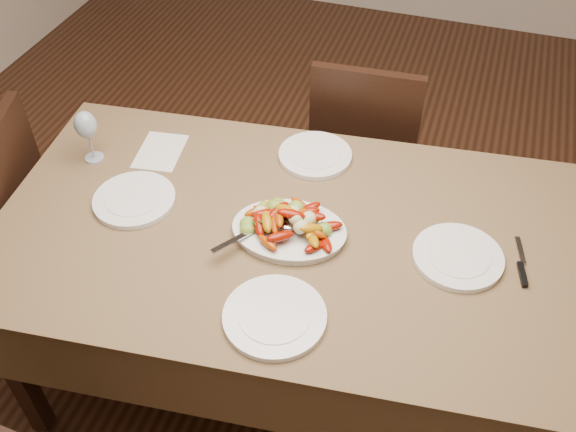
# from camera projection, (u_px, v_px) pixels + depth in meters

# --- Properties ---
(floor) EXTENTS (6.00, 6.00, 0.00)m
(floor) POSITION_uv_depth(u_px,v_px,m) (316.00, 361.00, 2.53)
(floor) COLOR #371D11
(floor) RESTS_ON ground
(dining_table) EXTENTS (1.95, 1.24, 0.76)m
(dining_table) POSITION_uv_depth(u_px,v_px,m) (288.00, 306.00, 2.25)
(dining_table) COLOR brown
(dining_table) RESTS_ON ground
(chair_far) EXTENTS (0.45, 0.45, 0.95)m
(chair_far) POSITION_uv_depth(u_px,v_px,m) (367.00, 145.00, 2.75)
(chair_far) COLOR black
(chair_far) RESTS_ON ground
(serving_platter) EXTENTS (0.36, 0.29, 0.02)m
(serving_platter) POSITION_uv_depth(u_px,v_px,m) (289.00, 232.00, 1.96)
(serving_platter) COLOR white
(serving_platter) RESTS_ON dining_table
(roasted_vegetables) EXTENTS (0.30, 0.22, 0.09)m
(roasted_vegetables) POSITION_uv_depth(u_px,v_px,m) (289.00, 219.00, 1.92)
(roasted_vegetables) COLOR #7D1002
(roasted_vegetables) RESTS_ON serving_platter
(serving_spoon) EXTENTS (0.27, 0.19, 0.03)m
(serving_spoon) POSITION_uv_depth(u_px,v_px,m) (265.00, 229.00, 1.92)
(serving_spoon) COLOR #9EA0A8
(serving_spoon) RESTS_ON serving_platter
(plate_left) EXTENTS (0.27, 0.27, 0.02)m
(plate_left) POSITION_uv_depth(u_px,v_px,m) (134.00, 200.00, 2.07)
(plate_left) COLOR white
(plate_left) RESTS_ON dining_table
(plate_right) EXTENTS (0.27, 0.27, 0.02)m
(plate_right) POSITION_uv_depth(u_px,v_px,m) (458.00, 257.00, 1.89)
(plate_right) COLOR white
(plate_right) RESTS_ON dining_table
(plate_far) EXTENTS (0.26, 0.26, 0.02)m
(plate_far) POSITION_uv_depth(u_px,v_px,m) (315.00, 155.00, 2.24)
(plate_far) COLOR white
(plate_far) RESTS_ON dining_table
(plate_near) EXTENTS (0.28, 0.28, 0.02)m
(plate_near) POSITION_uv_depth(u_px,v_px,m) (275.00, 317.00, 1.74)
(plate_near) COLOR white
(plate_near) RESTS_ON dining_table
(wine_glass) EXTENTS (0.08, 0.08, 0.20)m
(wine_glass) POSITION_uv_depth(u_px,v_px,m) (88.00, 135.00, 2.17)
(wine_glass) COLOR #8C99A5
(wine_glass) RESTS_ON dining_table
(menu_card) EXTENTS (0.18, 0.23, 0.00)m
(menu_card) POSITION_uv_depth(u_px,v_px,m) (160.00, 151.00, 2.26)
(menu_card) COLOR silver
(menu_card) RESTS_ON dining_table
(table_knife) EXTENTS (0.06, 0.20, 0.01)m
(table_knife) POSITION_uv_depth(u_px,v_px,m) (521.00, 264.00, 1.88)
(table_knife) COLOR #9EA0A8
(table_knife) RESTS_ON dining_table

